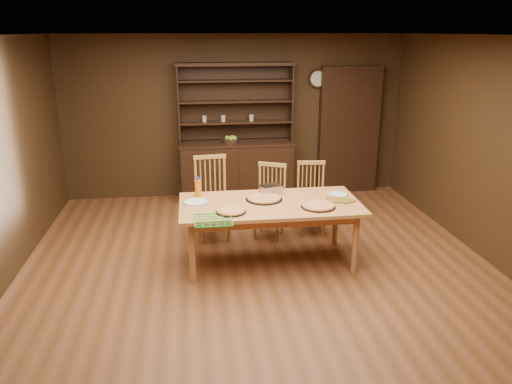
{
  "coord_description": "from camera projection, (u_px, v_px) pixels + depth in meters",
  "views": [
    {
      "loc": [
        -0.73,
        -5.07,
        2.65
      ],
      "look_at": [
        0.0,
        0.4,
        0.85
      ],
      "focal_mm": 35.0,
      "sensor_mm": 36.0,
      "label": 1
    }
  ],
  "objects": [
    {
      "name": "pizza_center",
      "position": [
        264.0,
        198.0,
        5.85
      ],
      "size": [
        0.43,
        0.43,
        0.04
      ],
      "color": "black",
      "rests_on": "dining_table"
    },
    {
      "name": "pizza_left",
      "position": [
        231.0,
        211.0,
        5.45
      ],
      "size": [
        0.34,
        0.34,
        0.04
      ],
      "color": "black",
      "rests_on": "dining_table"
    },
    {
      "name": "pot_holder_a",
      "position": [
        345.0,
        200.0,
        5.82
      ],
      "size": [
        0.25,
        0.25,
        0.01
      ],
      "primitive_type": "cube",
      "rotation": [
        0.0,
        0.0,
        0.45
      ],
      "color": "#AC1F13",
      "rests_on": "dining_table"
    },
    {
      "name": "room_shell",
      "position": [
        261.0,
        138.0,
        5.2
      ],
      "size": [
        6.0,
        6.0,
        6.0
      ],
      "color": "beige",
      "rests_on": "floor"
    },
    {
      "name": "pizza_right",
      "position": [
        318.0,
        206.0,
        5.61
      ],
      "size": [
        0.39,
        0.39,
        0.04
      ],
      "color": "black",
      "rests_on": "dining_table"
    },
    {
      "name": "wall_clock",
      "position": [
        318.0,
        79.0,
        8.06
      ],
      "size": [
        0.3,
        0.05,
        0.3
      ],
      "color": "black",
      "rests_on": "room_shell"
    },
    {
      "name": "cooling_rack",
      "position": [
        213.0,
        220.0,
        5.22
      ],
      "size": [
        0.43,
        0.43,
        0.02
      ],
      "primitive_type": null,
      "rotation": [
        0.0,
        0.0,
        0.14
      ],
      "color": "#0CA42F",
      "rests_on": "dining_table"
    },
    {
      "name": "fruit_bowl",
      "position": [
        231.0,
        140.0,
        7.9
      ],
      "size": [
        0.26,
        0.26,
        0.12
      ],
      "color": "black",
      "rests_on": "china_hutch"
    },
    {
      "name": "china_hutch",
      "position": [
        237.0,
        163.0,
        8.1
      ],
      "size": [
        1.84,
        0.52,
        2.17
      ],
      "color": "black",
      "rests_on": "floor"
    },
    {
      "name": "plate_right",
      "position": [
        338.0,
        194.0,
        6.02
      ],
      "size": [
        0.24,
        0.24,
        0.02
      ],
      "color": "silver",
      "rests_on": "dining_table"
    },
    {
      "name": "chair_center",
      "position": [
        270.0,
        198.0,
        6.63
      ],
      "size": [
        0.53,
        0.52,
        0.98
      ],
      "rotation": [
        0.0,
        0.0,
        -0.43
      ],
      "color": "#B57C3E",
      "rests_on": "floor"
    },
    {
      "name": "juice_bottle",
      "position": [
        198.0,
        188.0,
        5.94
      ],
      "size": [
        0.07,
        0.07,
        0.24
      ],
      "color": "orange",
      "rests_on": "dining_table"
    },
    {
      "name": "dining_table",
      "position": [
        270.0,
        209.0,
        5.77
      ],
      "size": [
        2.08,
        1.04,
        0.75
      ],
      "color": "#C67945",
      "rests_on": "floor"
    },
    {
      "name": "foil_dish",
      "position": [
        271.0,
        189.0,
        6.09
      ],
      "size": [
        0.28,
        0.24,
        0.1
      ],
      "primitive_type": "cube",
      "rotation": [
        0.0,
        0.0,
        0.28
      ],
      "color": "silver",
      "rests_on": "dining_table"
    },
    {
      "name": "chair_left",
      "position": [
        212.0,
        195.0,
        6.57
      ],
      "size": [
        0.49,
        0.47,
        1.1
      ],
      "rotation": [
        0.0,
        0.0,
        0.11
      ],
      "color": "#B57C3E",
      "rests_on": "floor"
    },
    {
      "name": "floor",
      "position": [
        261.0,
        274.0,
        5.69
      ],
      "size": [
        6.0,
        6.0,
        0.0
      ],
      "primitive_type": "plane",
      "color": "brown",
      "rests_on": "ground"
    },
    {
      "name": "plate_left",
      "position": [
        196.0,
        202.0,
        5.75
      ],
      "size": [
        0.29,
        0.29,
        0.02
      ],
      "color": "silver",
      "rests_on": "dining_table"
    },
    {
      "name": "doorway",
      "position": [
        349.0,
        130.0,
        8.34
      ],
      "size": [
        1.0,
        0.18,
        2.1
      ],
      "primitive_type": "cube",
      "color": "black",
      "rests_on": "floor"
    },
    {
      "name": "chair_right",
      "position": [
        311.0,
        195.0,
        6.78
      ],
      "size": [
        0.43,
        0.42,
        0.97
      ],
      "rotation": [
        0.0,
        0.0,
        -0.1
      ],
      "color": "#B57C3E",
      "rests_on": "floor"
    },
    {
      "name": "pot_holder_b",
      "position": [
        336.0,
        200.0,
        5.82
      ],
      "size": [
        0.21,
        0.21,
        0.02
      ],
      "primitive_type": "cube",
      "rotation": [
        0.0,
        0.0,
        -0.06
      ],
      "color": "#AC1F13",
      "rests_on": "dining_table"
    }
  ]
}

